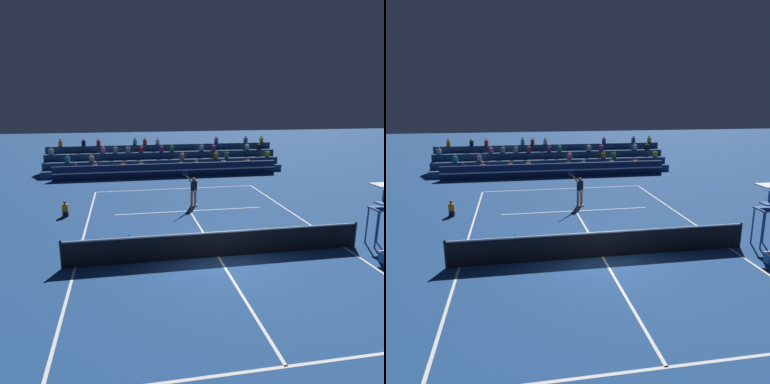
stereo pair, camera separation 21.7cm
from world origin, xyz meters
TOP-DOWN VIEW (x-y plane):
  - ground_plane at (0.00, 0.00)m, footprint 120.00×120.00m
  - court_lines at (0.00, 0.00)m, footprint 11.10×23.90m
  - tennis_net at (0.00, 0.00)m, footprint 12.00×0.10m
  - sponsor_banner_wall at (0.00, 16.13)m, footprint 18.00×0.26m
  - bleacher_stand at (-0.00, 19.30)m, footprint 20.08×3.80m
  - umpire_chair at (7.03, -0.00)m, footprint 0.76×0.84m
  - ball_kid_courtside at (-6.73, 6.68)m, footprint 0.30×0.36m
  - tennis_player at (0.37, 7.31)m, footprint 1.02×0.88m
  - tennis_ball at (-3.42, 3.11)m, footprint 0.07×0.07m

SIDE VIEW (x-z plane):
  - ground_plane at x=0.00m, z-range 0.00..0.00m
  - court_lines at x=0.00m, z-range 0.00..0.01m
  - tennis_ball at x=-3.42m, z-range 0.00..0.07m
  - ball_kid_courtside at x=-6.73m, z-range -0.09..0.75m
  - tennis_net at x=0.00m, z-range -0.01..1.09m
  - sponsor_banner_wall at x=0.00m, z-range 0.00..1.10m
  - bleacher_stand at x=0.00m, z-range -0.58..2.25m
  - tennis_player at x=0.37m, z-range -0.19..2.15m
  - umpire_chair at x=7.03m, z-range 0.38..3.05m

